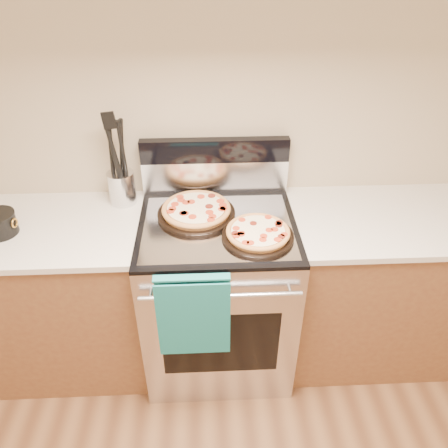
{
  "coord_description": "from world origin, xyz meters",
  "views": [
    {
      "loc": [
        -0.05,
        -0.08,
        2.1
      ],
      "look_at": [
        0.03,
        1.55,
        0.98
      ],
      "focal_mm": 35.0,
      "sensor_mm": 36.0,
      "label": 1
    }
  ],
  "objects_px": {
    "range_body": "(218,295)",
    "pepperoni_pizza_front": "(258,233)",
    "utensil_crock": "(122,188)",
    "pepperoni_pizza_back": "(196,211)"
  },
  "relations": [
    {
      "from": "range_body",
      "to": "pepperoni_pizza_front",
      "type": "distance_m",
      "value": 0.54
    },
    {
      "from": "pepperoni_pizza_front",
      "to": "utensil_crock",
      "type": "bearing_deg",
      "value": 150.81
    },
    {
      "from": "pepperoni_pizza_front",
      "to": "utensil_crock",
      "type": "distance_m",
      "value": 0.76
    },
    {
      "from": "range_body",
      "to": "pepperoni_pizza_front",
      "type": "height_order",
      "value": "pepperoni_pizza_front"
    },
    {
      "from": "utensil_crock",
      "to": "range_body",
      "type": "bearing_deg",
      "value": -26.57
    },
    {
      "from": "pepperoni_pizza_front",
      "to": "pepperoni_pizza_back",
      "type": "bearing_deg",
      "value": 144.7
    },
    {
      "from": "pepperoni_pizza_back",
      "to": "utensil_crock",
      "type": "height_order",
      "value": "utensil_crock"
    },
    {
      "from": "pepperoni_pizza_front",
      "to": "utensil_crock",
      "type": "height_order",
      "value": "utensil_crock"
    },
    {
      "from": "pepperoni_pizza_front",
      "to": "range_body",
      "type": "bearing_deg",
      "value": 144.43
    },
    {
      "from": "pepperoni_pizza_back",
      "to": "utensil_crock",
      "type": "bearing_deg",
      "value": 155.86
    }
  ]
}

